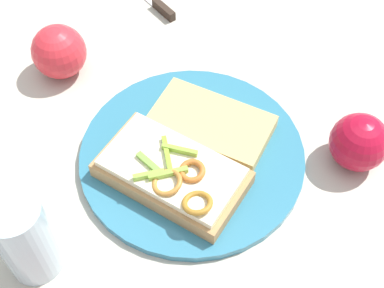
% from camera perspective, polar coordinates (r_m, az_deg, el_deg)
% --- Properties ---
extents(ground_plane, '(2.00, 2.00, 0.00)m').
position_cam_1_polar(ground_plane, '(0.72, 0.00, -1.48)').
color(ground_plane, '#BBB5A4').
rests_on(ground_plane, ground).
extents(plate, '(0.30, 0.30, 0.01)m').
position_cam_1_polar(plate, '(0.72, 0.00, -1.21)').
color(plate, teal).
rests_on(plate, ground_plane).
extents(sandwich, '(0.16, 0.21, 0.04)m').
position_cam_1_polar(sandwich, '(0.68, -2.09, -3.05)').
color(sandwich, '#AF8250').
rests_on(sandwich, plate).
extents(bread_slice_side, '(0.13, 0.18, 0.02)m').
position_cam_1_polar(bread_slice_side, '(0.73, 1.98, 2.15)').
color(bread_slice_side, tan).
rests_on(bread_slice_side, plate).
extents(apple_0, '(0.10, 0.10, 0.08)m').
position_cam_1_polar(apple_0, '(0.72, 17.21, 0.19)').
color(apple_0, '#B00F29').
rests_on(apple_0, ground_plane).
extents(apple_1, '(0.11, 0.11, 0.08)m').
position_cam_1_polar(apple_1, '(0.82, -13.86, 9.44)').
color(apple_1, red).
rests_on(apple_1, ground_plane).
extents(drinking_glass, '(0.06, 0.06, 0.12)m').
position_cam_1_polar(drinking_glass, '(0.62, -17.21, -9.39)').
color(drinking_glass, silver).
rests_on(drinking_glass, ground_plane).
extents(knife, '(0.09, 0.10, 0.02)m').
position_cam_1_polar(knife, '(0.92, -3.56, 14.34)').
color(knife, silver).
rests_on(knife, ground_plane).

